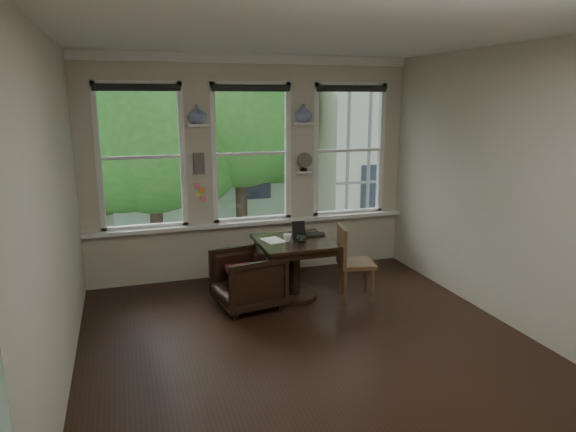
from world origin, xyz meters
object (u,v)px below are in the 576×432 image
object	(u,v)px
side_chair_right	(356,263)
mug	(287,238)
laptop	(313,236)
table	(294,269)
armchair_left	(247,279)

from	to	relation	value
side_chair_right	mug	xyz separation A→B (m)	(-0.83, 0.20, 0.34)
laptop	mug	xyz separation A→B (m)	(-0.38, -0.11, 0.03)
table	side_chair_right	xyz separation A→B (m)	(0.73, -0.24, 0.09)
table	side_chair_right	world-z (taller)	side_chair_right
table	mug	bearing A→B (deg)	-161.73
table	laptop	distance (m)	0.48
table	side_chair_right	size ratio (longest dim) A/B	0.98
armchair_left	laptop	distance (m)	1.00
laptop	side_chair_right	bearing A→B (deg)	-33.25
table	mug	world-z (taller)	mug
laptop	armchair_left	bearing A→B (deg)	-167.89
side_chair_right	mug	bearing A→B (deg)	88.00
table	mug	xyz separation A→B (m)	(-0.10, -0.03, 0.42)
laptop	mug	world-z (taller)	mug
armchair_left	side_chair_right	size ratio (longest dim) A/B	0.82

